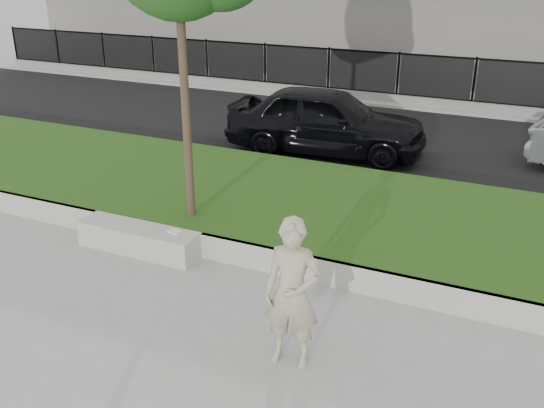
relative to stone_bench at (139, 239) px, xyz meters
The scene contains 10 objects.
ground 2.06m from the stone_bench, 23.03° to the right, with size 90.00×90.00×0.00m, color gray.
grass_bank 2.89m from the stone_bench, 49.46° to the left, with size 34.00×4.00×0.40m, color black.
grass_kerb 1.90m from the stone_bench, ahead, with size 34.00×0.08×0.40m, color #A5A29A.
street 7.93m from the stone_bench, 76.27° to the left, with size 34.00×7.00×0.04m, color black.
far_pavement 12.35m from the stone_bench, 81.23° to the left, with size 34.00×3.00×0.12m, color gray.
iron_fence 11.36m from the stone_bench, 80.46° to the left, with size 32.00×0.30×1.50m.
stone_bench is the anchor object (origin of this frame).
man 3.67m from the stone_bench, 25.35° to the right, with size 0.65×0.43×1.78m, color tan.
book 0.67m from the stone_bench, ahead, with size 0.20×0.15×0.02m, color silver.
car_dark 5.96m from the stone_bench, 80.67° to the left, with size 1.81×4.51×1.54m, color black.
Camera 1 is at (3.59, -6.07, 4.38)m, focal length 40.00 mm.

